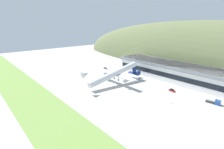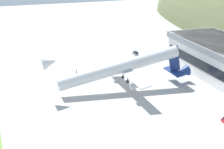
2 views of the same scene
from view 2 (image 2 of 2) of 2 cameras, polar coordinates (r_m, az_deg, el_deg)
name	(u,v)px [view 2 (image 2 of 2)]	position (r m, az deg, el deg)	size (l,w,h in m)	color
ground_plane	(114,104)	(113.78, 0.27, -4.58)	(414.33, 414.33, 0.00)	#B7B5AF
cargo_airplane	(123,68)	(123.26, 1.61, 1.01)	(34.26, 51.52, 13.02)	silver
service_car_0	(138,64)	(149.80, 4.05, 1.60)	(4.20, 2.15, 1.64)	gold
service_car_2	(135,54)	(164.41, 3.60, 3.20)	(4.53, 1.82, 1.55)	#999EA3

